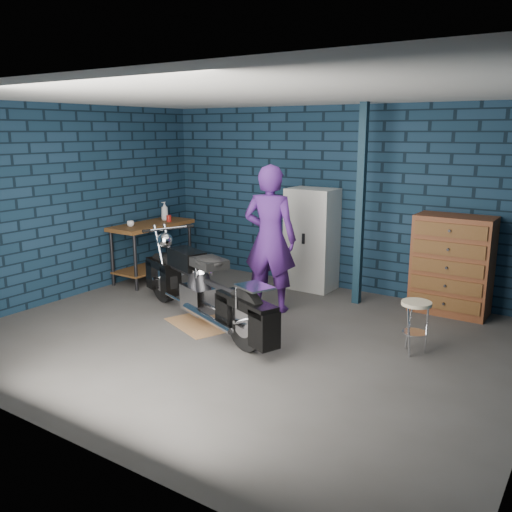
{
  "coord_description": "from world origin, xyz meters",
  "views": [
    {
      "loc": [
        3.36,
        -4.83,
        2.34
      ],
      "look_at": [
        -0.03,
        0.3,
        0.91
      ],
      "focal_mm": 38.0,
      "sensor_mm": 36.0,
      "label": 1
    }
  ],
  "objects": [
    {
      "name": "ground",
      "position": [
        0.0,
        0.0,
        0.0
      ],
      "size": [
        6.0,
        6.0,
        0.0
      ],
      "primitive_type": "plane",
      "color": "#43413F",
      "rests_on": "ground"
    },
    {
      "name": "person",
      "position": [
        -0.3,
        1.04,
        0.96
      ],
      "size": [
        0.8,
        0.62,
        1.93
      ],
      "primitive_type": "imported",
      "rotation": [
        0.0,
        0.0,
        3.39
      ],
      "color": "#431C69",
      "rests_on": "ground"
    },
    {
      "name": "bottle",
      "position": [
        -2.72,
        1.65,
        1.06
      ],
      "size": [
        0.13,
        0.13,
        0.3
      ],
      "primitive_type": "imported",
      "rotation": [
        0.0,
        0.0,
        -0.12
      ],
      "color": "gray",
      "rests_on": "workbench"
    },
    {
      "name": "tool_chest",
      "position": [
        1.73,
        2.23,
        0.64
      ],
      "size": [
        0.96,
        0.54,
        1.29
      ],
      "primitive_type": "cube",
      "color": "brown",
      "rests_on": "ground"
    },
    {
      "name": "motorcycle",
      "position": [
        -0.7,
        0.1,
        0.55
      ],
      "size": [
        2.55,
        1.55,
        1.09
      ],
      "primitive_type": null,
      "rotation": [
        0.0,
        0.0,
        -0.39
      ],
      "color": "black",
      "rests_on": "ground"
    },
    {
      "name": "drip_mat",
      "position": [
        -0.7,
        0.1,
        0.0
      ],
      "size": [
        1.04,
        0.92,
        0.01
      ],
      "primitive_type": "cube",
      "rotation": [
        0.0,
        0.0,
        -0.39
      ],
      "color": "#946840",
      "rests_on": "ground"
    },
    {
      "name": "support_post",
      "position": [
        0.55,
        1.95,
        1.35
      ],
      "size": [
        0.1,
        0.1,
        2.7
      ],
      "primitive_type": "cube",
      "color": "#102533",
      "rests_on": "ground"
    },
    {
      "name": "storage_bin",
      "position": [
        -2.66,
        1.61,
        0.14
      ],
      "size": [
        0.44,
        0.32,
        0.28
      ],
      "primitive_type": "cube",
      "color": "gray",
      "rests_on": "ground"
    },
    {
      "name": "mug_red",
      "position": [
        -2.55,
        1.57,
        0.96
      ],
      "size": [
        0.1,
        0.1,
        0.11
      ],
      "primitive_type": "cylinder",
      "rotation": [
        0.0,
        0.0,
        -0.32
      ],
      "color": "#A61C16",
      "rests_on": "workbench"
    },
    {
      "name": "workbench",
      "position": [
        -2.68,
        1.3,
        0.46
      ],
      "size": [
        0.6,
        1.4,
        0.91
      ],
      "primitive_type": "cube",
      "color": "brown",
      "rests_on": "ground"
    },
    {
      "name": "locker",
      "position": [
        -0.32,
        2.23,
        0.76
      ],
      "size": [
        0.71,
        0.5,
        1.51
      ],
      "primitive_type": "cube",
      "color": "silver",
      "rests_on": "ground"
    },
    {
      "name": "cup_a",
      "position": [
        -2.73,
        0.91,
        0.95
      ],
      "size": [
        0.12,
        0.12,
        0.09
      ],
      "primitive_type": "imported",
      "rotation": [
        0.0,
        0.0,
        0.15
      ],
      "color": "#C2B693",
      "rests_on": "workbench"
    },
    {
      "name": "room_walls",
      "position": [
        0.0,
        0.55,
        1.9
      ],
      "size": [
        6.02,
        5.01,
        2.71
      ],
      "color": "#0F2334",
      "rests_on": "ground"
    },
    {
      "name": "shop_stool",
      "position": [
        1.77,
        0.65,
        0.29
      ],
      "size": [
        0.39,
        0.39,
        0.58
      ],
      "primitive_type": null,
      "rotation": [
        0.0,
        0.0,
        0.29
      ],
      "color": "#C2B693",
      "rests_on": "ground"
    }
  ]
}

